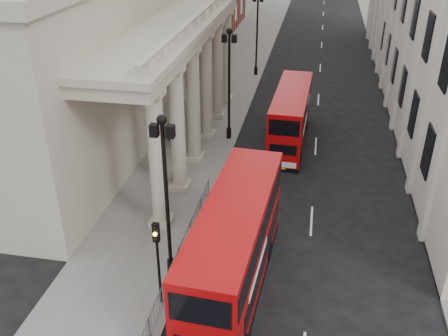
# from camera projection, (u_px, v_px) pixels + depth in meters

# --- Properties ---
(sidewalk_west) EXTENTS (6.00, 140.00, 0.12)m
(sidewalk_west) POSITION_uv_depth(u_px,v_px,m) (222.00, 93.00, 47.29)
(sidewalk_west) COLOR slate
(sidewalk_west) RESTS_ON ground
(sidewalk_east) EXTENTS (3.00, 140.00, 0.12)m
(sidewalk_east) POSITION_uv_depth(u_px,v_px,m) (403.00, 104.00, 44.62)
(sidewalk_east) COLOR slate
(sidewalk_east) RESTS_ON ground
(kerb) EXTENTS (0.20, 140.00, 0.14)m
(kerb) POSITION_uv_depth(u_px,v_px,m) (253.00, 95.00, 46.81)
(kerb) COLOR slate
(kerb) RESTS_ON ground
(portico_building) EXTENTS (9.00, 28.00, 12.00)m
(portico_building) POSITION_uv_depth(u_px,v_px,m) (87.00, 63.00, 35.31)
(portico_building) COLOR #A79F8C
(portico_building) RESTS_ON ground
(lamp_post_south) EXTENTS (1.05, 0.44, 8.32)m
(lamp_post_south) POSITION_uv_depth(u_px,v_px,m) (166.00, 189.00, 22.11)
(lamp_post_south) COLOR black
(lamp_post_south) RESTS_ON sidewalk_west
(lamp_post_mid) EXTENTS (1.05, 0.44, 8.32)m
(lamp_post_mid) POSITION_uv_depth(u_px,v_px,m) (229.00, 77.00, 35.95)
(lamp_post_mid) COLOR black
(lamp_post_mid) RESTS_ON sidewalk_west
(lamp_post_north) EXTENTS (1.05, 0.44, 8.32)m
(lamp_post_north) POSITION_uv_depth(u_px,v_px,m) (257.00, 28.00, 49.79)
(lamp_post_north) COLOR black
(lamp_post_north) RESTS_ON sidewalk_west
(traffic_light) EXTENTS (0.28, 0.33, 4.30)m
(traffic_light) POSITION_uv_depth(u_px,v_px,m) (157.00, 249.00, 21.20)
(traffic_light) COLOR black
(traffic_light) RESTS_ON sidewalk_west
(crowd_barriers) EXTENTS (0.50, 18.75, 1.10)m
(crowd_barriers) POSITION_uv_depth(u_px,v_px,m) (165.00, 290.00, 22.55)
(crowd_barriers) COLOR gray
(crowd_barriers) RESTS_ON sidewalk_west
(bus_near) EXTENTS (3.23, 11.02, 4.70)m
(bus_near) POSITION_uv_depth(u_px,v_px,m) (234.00, 247.00, 22.43)
(bus_near) COLOR #A80709
(bus_near) RESTS_ON ground
(bus_far) EXTENTS (2.64, 9.63, 4.13)m
(bus_far) POSITION_uv_depth(u_px,v_px,m) (291.00, 116.00, 36.71)
(bus_far) COLOR #BA080A
(bus_far) RESTS_ON ground
(pedestrian_a) EXTENTS (0.73, 0.66, 1.66)m
(pedestrian_a) POSITION_uv_depth(u_px,v_px,m) (176.00, 174.00, 31.42)
(pedestrian_a) COLOR black
(pedestrian_a) RESTS_ON sidewalk_west
(pedestrian_b) EXTENTS (1.12, 1.00, 1.91)m
(pedestrian_b) POSITION_uv_depth(u_px,v_px,m) (172.00, 129.00, 37.36)
(pedestrian_b) COLOR black
(pedestrian_b) RESTS_ON sidewalk_west
(pedestrian_c) EXTENTS (1.03, 0.96, 1.77)m
(pedestrian_c) POSITION_uv_depth(u_px,v_px,m) (196.00, 126.00, 37.99)
(pedestrian_c) COLOR black
(pedestrian_c) RESTS_ON sidewalk_west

